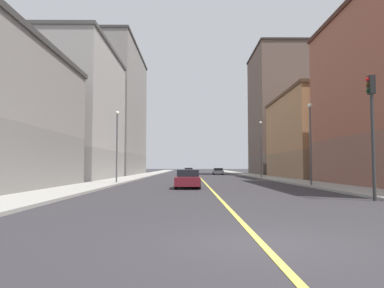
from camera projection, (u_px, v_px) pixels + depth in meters
ground_plane at (261, 243)px, 7.72m from camera, size 400.00×400.00×0.00m
sidewalk_left at (258, 176)px, 56.70m from camera, size 3.46×168.00×0.15m
sidewalk_right at (140, 176)px, 56.56m from camera, size 3.46×168.00×0.15m
lane_center_stripe at (199, 176)px, 56.63m from camera, size 0.16×154.00×0.01m
building_left_mid at (318, 136)px, 49.62m from camera, size 10.67×19.14×11.49m
building_left_far at (281, 112)px, 69.90m from camera, size 10.67×15.80×24.12m
building_right_midblock at (70, 113)px, 44.35m from camera, size 10.67×17.90×16.26m
building_right_distant at (111, 112)px, 67.51m from camera, size 10.67×25.20×23.55m
traffic_light_left_near at (372, 119)px, 17.23m from camera, size 0.40×0.32×6.01m
street_lamp_left_near at (310, 135)px, 29.03m from camera, size 0.36×0.36×6.60m
street_lamp_right_near at (117, 139)px, 33.32m from camera, size 0.36×0.36×6.62m
street_lamp_left_far at (261, 143)px, 49.12m from camera, size 0.36×0.36×7.63m
car_red at (189, 171)px, 72.07m from camera, size 1.85×4.59×1.31m
car_silver at (218, 171)px, 70.57m from camera, size 2.01×4.17×1.26m
car_maroon at (188, 179)px, 26.84m from camera, size 1.98×4.34×1.38m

